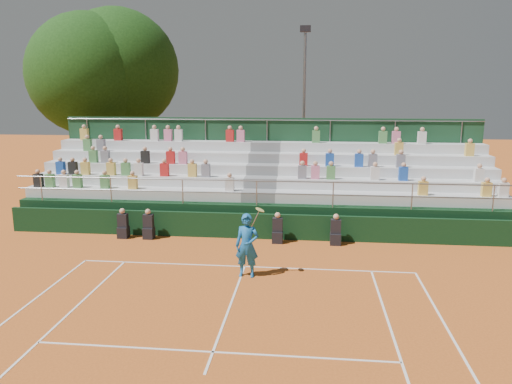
# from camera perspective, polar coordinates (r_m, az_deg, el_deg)

# --- Properties ---
(ground) EXTENTS (90.00, 90.00, 0.00)m
(ground) POSITION_cam_1_polar(r_m,az_deg,el_deg) (16.64, -1.30, -8.53)
(ground) COLOR #C65E21
(ground) RESTS_ON ground
(courtside_wall) EXTENTS (20.00, 0.15, 1.00)m
(courtside_wall) POSITION_cam_1_polar(r_m,az_deg,el_deg) (19.51, -0.09, -3.92)
(courtside_wall) COLOR black
(courtside_wall) RESTS_ON ground
(line_officials) EXTENTS (8.66, 0.40, 1.19)m
(line_officials) POSITION_cam_1_polar(r_m,az_deg,el_deg) (19.27, -4.19, -4.22)
(line_officials) COLOR black
(line_officials) RESTS_ON ground
(grandstand) EXTENTS (20.00, 5.20, 4.40)m
(grandstand) POSITION_cam_1_polar(r_m,az_deg,el_deg) (22.50, 0.75, -0.32)
(grandstand) COLOR black
(grandstand) RESTS_ON ground
(tennis_player) EXTENTS (0.91, 0.53, 2.22)m
(tennis_player) POSITION_cam_1_polar(r_m,az_deg,el_deg) (15.51, -1.03, -6.12)
(tennis_player) COLOR #165FA8
(tennis_player) RESTS_ON ground
(tree_west) EXTENTS (6.95, 6.95, 10.05)m
(tree_west) POSITION_cam_1_polar(r_m,az_deg,el_deg) (30.88, -18.52, 12.62)
(tree_west) COLOR #3D2516
(tree_west) RESTS_ON ground
(tree_east) EXTENTS (7.18, 7.18, 10.45)m
(tree_east) POSITION_cam_1_polar(r_m,az_deg,el_deg) (31.54, -15.53, 13.27)
(tree_east) COLOR #3D2516
(tree_east) RESTS_ON ground
(floodlight_mast) EXTENTS (0.60, 0.25, 9.20)m
(floodlight_mast) POSITION_cam_1_polar(r_m,az_deg,el_deg) (29.05, 5.52, 10.74)
(floodlight_mast) COLOR gray
(floodlight_mast) RESTS_ON ground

